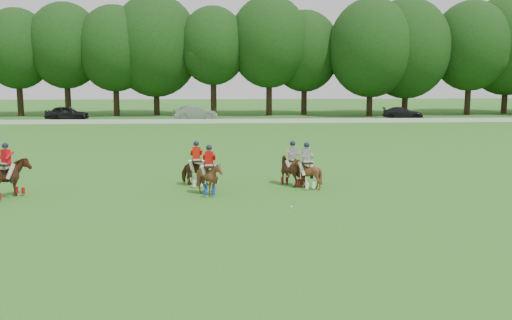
{
  "coord_description": "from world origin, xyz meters",
  "views": [
    {
      "loc": [
        1.36,
        -20.54,
        5.25
      ],
      "look_at": [
        2.69,
        4.2,
        1.4
      ],
      "focal_mm": 40.0,
      "sensor_mm": 36.0,
      "label": 1
    }
  ],
  "objects_px": {
    "polo_red_a": "(7,178)",
    "polo_red_c": "(209,177)",
    "car_left": "(67,113)",
    "polo_ball": "(291,207)",
    "polo_stripe_a": "(292,170)",
    "polo_stripe_b": "(306,172)",
    "car_mid": "(195,113)",
    "polo_red_b": "(197,171)",
    "car_right": "(403,113)"
  },
  "relations": [
    {
      "from": "polo_red_b",
      "to": "polo_stripe_a",
      "type": "height_order",
      "value": "polo_red_b"
    },
    {
      "from": "polo_red_a",
      "to": "polo_red_b",
      "type": "xyz_separation_m",
      "value": [
        7.76,
        2.15,
        -0.12
      ]
    },
    {
      "from": "polo_stripe_b",
      "to": "car_right",
      "type": "bearing_deg",
      "value": 66.71
    },
    {
      "from": "car_left",
      "to": "polo_stripe_a",
      "type": "distance_m",
      "value": 42.29
    },
    {
      "from": "polo_stripe_a",
      "to": "polo_red_c",
      "type": "bearing_deg",
      "value": -154.18
    },
    {
      "from": "polo_red_c",
      "to": "polo_red_b",
      "type": "bearing_deg",
      "value": 108.51
    },
    {
      "from": "polo_stripe_b",
      "to": "polo_stripe_a",
      "type": "bearing_deg",
      "value": 129.63
    },
    {
      "from": "car_right",
      "to": "polo_stripe_b",
      "type": "height_order",
      "value": "polo_stripe_b"
    },
    {
      "from": "polo_red_c",
      "to": "polo_stripe_a",
      "type": "distance_m",
      "value": 4.22
    },
    {
      "from": "car_right",
      "to": "polo_red_b",
      "type": "height_order",
      "value": "polo_red_b"
    },
    {
      "from": "polo_ball",
      "to": "polo_stripe_b",
      "type": "bearing_deg",
      "value": 73.57
    },
    {
      "from": "polo_red_b",
      "to": "polo_stripe_b",
      "type": "height_order",
      "value": "polo_red_b"
    },
    {
      "from": "car_left",
      "to": "polo_stripe_b",
      "type": "distance_m",
      "value": 43.14
    },
    {
      "from": "car_right",
      "to": "polo_ball",
      "type": "bearing_deg",
      "value": 169.87
    },
    {
      "from": "polo_red_c",
      "to": "polo_stripe_a",
      "type": "bearing_deg",
      "value": 25.82
    },
    {
      "from": "car_right",
      "to": "polo_ball",
      "type": "xyz_separation_m",
      "value": [
        -17.37,
        -41.54,
        -0.6
      ]
    },
    {
      "from": "car_left",
      "to": "polo_ball",
      "type": "relative_size",
      "value": 51.03
    },
    {
      "from": "polo_red_a",
      "to": "polo_red_b",
      "type": "bearing_deg",
      "value": 15.49
    },
    {
      "from": "car_right",
      "to": "polo_red_c",
      "type": "xyz_separation_m",
      "value": [
        -20.61,
        -38.93,
        0.11
      ]
    },
    {
      "from": "car_left",
      "to": "car_mid",
      "type": "bearing_deg",
      "value": -91.28
    },
    {
      "from": "car_left",
      "to": "polo_red_a",
      "type": "xyz_separation_m",
      "value": [
        8.11,
        -39.16,
        0.07
      ]
    },
    {
      "from": "car_left",
      "to": "polo_red_b",
      "type": "xyz_separation_m",
      "value": [
        15.87,
        -37.01,
        -0.05
      ]
    },
    {
      "from": "car_mid",
      "to": "polo_red_c",
      "type": "height_order",
      "value": "polo_red_c"
    },
    {
      "from": "car_mid",
      "to": "polo_stripe_a",
      "type": "relative_size",
      "value": 2.23
    },
    {
      "from": "polo_red_a",
      "to": "polo_red_b",
      "type": "distance_m",
      "value": 8.05
    },
    {
      "from": "car_mid",
      "to": "polo_stripe_a",
      "type": "xyz_separation_m",
      "value": [
        6.43,
        -37.09,
        -0.03
      ]
    },
    {
      "from": "polo_stripe_a",
      "to": "polo_red_a",
      "type": "bearing_deg",
      "value": -170.36
    },
    {
      "from": "car_right",
      "to": "polo_red_b",
      "type": "bearing_deg",
      "value": 162.69
    },
    {
      "from": "polo_red_a",
      "to": "polo_red_c",
      "type": "height_order",
      "value": "polo_red_a"
    },
    {
      "from": "car_mid",
      "to": "car_left",
      "type": "bearing_deg",
      "value": 77.02
    },
    {
      "from": "car_right",
      "to": "polo_ball",
      "type": "height_order",
      "value": "car_right"
    },
    {
      "from": "polo_red_b",
      "to": "polo_stripe_b",
      "type": "xyz_separation_m",
      "value": [
        5.0,
        -0.75,
        0.0
      ]
    },
    {
      "from": "polo_red_b",
      "to": "polo_stripe_a",
      "type": "xyz_separation_m",
      "value": [
        4.44,
        -0.08,
        0.01
      ]
    },
    {
      "from": "polo_ball",
      "to": "car_mid",
      "type": "bearing_deg",
      "value": 98.05
    },
    {
      "from": "polo_ball",
      "to": "polo_red_a",
      "type": "bearing_deg",
      "value": 168.46
    },
    {
      "from": "polo_red_a",
      "to": "car_right",
      "type": "bearing_deg",
      "value": 53.47
    },
    {
      "from": "car_mid",
      "to": "polo_red_c",
      "type": "relative_size",
      "value": 2.15
    },
    {
      "from": "polo_red_b",
      "to": "car_mid",
      "type": "bearing_deg",
      "value": 93.08
    },
    {
      "from": "car_mid",
      "to": "polo_red_b",
      "type": "xyz_separation_m",
      "value": [
        1.99,
        -37.01,
        -0.04
      ]
    },
    {
      "from": "polo_red_a",
      "to": "polo_ball",
      "type": "height_order",
      "value": "polo_red_a"
    },
    {
      "from": "car_left",
      "to": "polo_stripe_a",
      "type": "bearing_deg",
      "value": -152.57
    },
    {
      "from": "polo_stripe_b",
      "to": "polo_ball",
      "type": "relative_size",
      "value": 23.27
    },
    {
      "from": "polo_red_b",
      "to": "polo_red_c",
      "type": "relative_size",
      "value": 0.97
    },
    {
      "from": "polo_red_c",
      "to": "polo_ball",
      "type": "height_order",
      "value": "polo_red_c"
    },
    {
      "from": "car_left",
      "to": "car_mid",
      "type": "relative_size",
      "value": 0.99
    },
    {
      "from": "polo_stripe_a",
      "to": "car_left",
      "type": "bearing_deg",
      "value": 118.71
    },
    {
      "from": "car_left",
      "to": "polo_stripe_b",
      "type": "xyz_separation_m",
      "value": [
        20.87,
        -37.76,
        -0.05
      ]
    },
    {
      "from": "polo_red_c",
      "to": "polo_ball",
      "type": "relative_size",
      "value": 24.01
    },
    {
      "from": "car_mid",
      "to": "polo_red_c",
      "type": "bearing_deg",
      "value": 170.89
    },
    {
      "from": "polo_red_c",
      "to": "polo_stripe_a",
      "type": "xyz_separation_m",
      "value": [
        3.8,
        1.84,
        -0.03
      ]
    }
  ]
}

